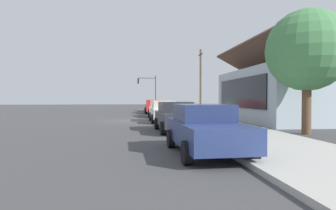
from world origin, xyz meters
name	(u,v)px	position (x,y,z in m)	size (l,w,h in m)	color
ground_plane	(128,121)	(0.00, 0.00, 0.00)	(120.00, 120.00, 0.00)	#424244
sidewalk_curb	(197,119)	(0.00, 5.60, 0.08)	(60.00, 4.20, 0.16)	#B2AFA8
car_seafoam	(152,105)	(-15.96, 2.86, 0.82)	(4.90, 2.12, 1.59)	#9ED1BC
car_cherry	(153,107)	(-10.47, 2.66, 0.82)	(4.64, 2.02, 1.59)	red
car_coral	(158,108)	(-4.47, 2.77, 0.82)	(4.93, 2.10, 1.59)	#EA8C75
car_ivory	(164,111)	(1.48, 2.72, 0.82)	(4.53, 2.07, 1.59)	silver
car_charcoal	(176,116)	(7.69, 2.81, 0.81)	(4.49, 2.22, 1.59)	#2D3035
car_navy	(205,128)	(14.03, 2.88, 0.82)	(4.48, 2.22, 1.59)	navy
storefront_building	(282,94)	(1.68, 11.98, 2.14)	(12.23, 7.11, 5.93)	#ADBCC6
shade_tree	(307,51)	(9.71, 9.03, 4.13)	(4.00, 4.00, 6.16)	brown
traffic_light_main	(149,87)	(-20.66, 2.54, 3.49)	(0.37, 2.79, 5.20)	#383833
utility_pole_wooden	(201,80)	(-10.28, 8.20, 3.93)	(1.80, 0.24, 7.50)	brown
fire_hydrant_red	(170,110)	(-7.41, 4.20, 0.50)	(0.22, 0.22, 0.71)	red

